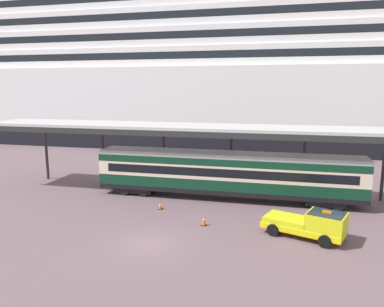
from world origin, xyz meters
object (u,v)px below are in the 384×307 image
at_px(service_truck, 311,224).
at_px(traffic_cone_near, 160,206).
at_px(train_carriage, 227,173).
at_px(traffic_cone_mid, 204,220).
at_px(cruise_ship, 277,63).

relative_size(service_truck, traffic_cone_near, 9.32).
xyz_separation_m(train_carriage, traffic_cone_near, (-4.72, -4.07, -2.02)).
bearing_deg(traffic_cone_mid, train_carriage, 85.07).
height_order(cruise_ship, service_truck, cruise_ship).
height_order(cruise_ship, train_carriage, cruise_ship).
bearing_deg(service_truck, traffic_cone_near, 164.24).
distance_m(train_carriage, traffic_cone_near, 6.55).
xyz_separation_m(cruise_ship, traffic_cone_near, (-8.00, -38.09, -13.32)).
height_order(cruise_ship, traffic_cone_mid, cruise_ship).
bearing_deg(train_carriage, service_truck, -47.64).
height_order(service_truck, traffic_cone_mid, service_truck).
distance_m(service_truck, traffic_cone_mid, 7.25).
bearing_deg(traffic_cone_mid, traffic_cone_near, 147.24).
bearing_deg(service_truck, traffic_cone_mid, 175.71).
height_order(traffic_cone_near, traffic_cone_mid, traffic_cone_mid).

